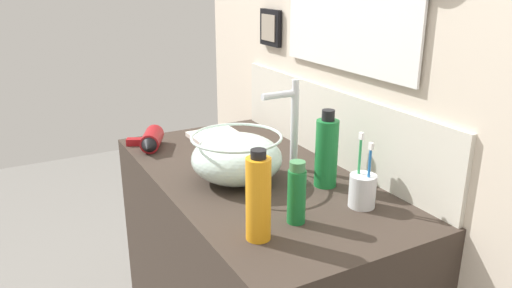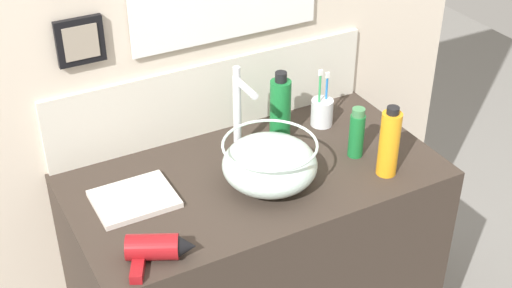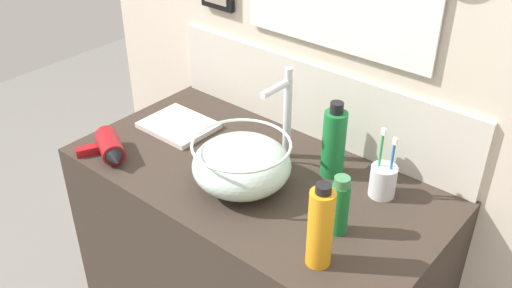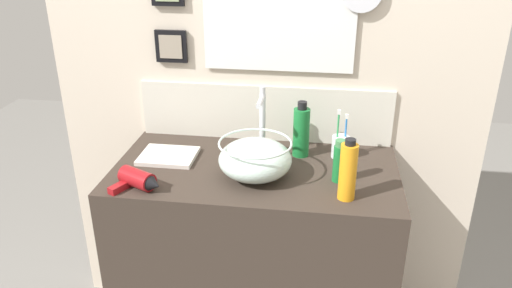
% 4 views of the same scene
% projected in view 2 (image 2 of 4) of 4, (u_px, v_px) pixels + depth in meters
% --- Properties ---
extents(back_panel, '(1.80, 0.10, 2.49)m').
position_uv_depth(back_panel, '(205.00, 28.00, 2.09)').
color(back_panel, beige).
rests_on(back_panel, ground).
extents(glass_bowl_sink, '(0.26, 0.26, 0.14)m').
position_uv_depth(glass_bowl_sink, '(270.00, 164.00, 1.96)').
color(glass_bowl_sink, silver).
rests_on(glass_bowl_sink, vanity_counter).
extents(faucet, '(0.02, 0.12, 0.28)m').
position_uv_depth(faucet, '(239.00, 106.00, 2.04)').
color(faucet, silver).
rests_on(faucet, vanity_counter).
extents(hair_drier, '(0.19, 0.14, 0.07)m').
position_uv_depth(hair_drier, '(158.00, 249.00, 1.72)').
color(hair_drier, maroon).
rests_on(hair_drier, vanity_counter).
extents(toothbrush_cup, '(0.07, 0.07, 0.20)m').
position_uv_depth(toothbrush_cup, '(322.00, 112.00, 2.25)').
color(toothbrush_cup, silver).
rests_on(toothbrush_cup, vanity_counter).
extents(soap_dispenser, '(0.04, 0.04, 0.16)m').
position_uv_depth(soap_dispenser, '(357.00, 133.00, 2.08)').
color(soap_dispenser, '#197233').
rests_on(soap_dispenser, vanity_counter).
extents(lotion_bottle, '(0.06, 0.06, 0.22)m').
position_uv_depth(lotion_bottle, '(389.00, 143.00, 1.99)').
color(lotion_bottle, orange).
rests_on(lotion_bottle, vanity_counter).
extents(shampoo_bottle, '(0.06, 0.06, 0.22)m').
position_uv_depth(shampoo_bottle, '(280.00, 108.00, 2.15)').
color(shampoo_bottle, '#197233').
rests_on(shampoo_bottle, vanity_counter).
extents(hand_towel, '(0.21, 0.18, 0.02)m').
position_uv_depth(hand_towel, '(134.00, 199.00, 1.93)').
color(hand_towel, silver).
rests_on(hand_towel, vanity_counter).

